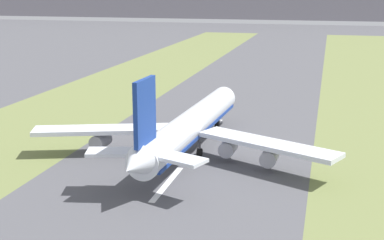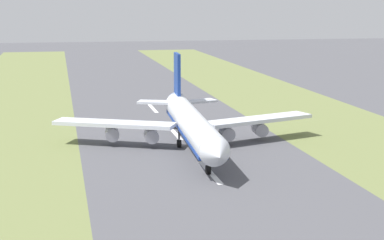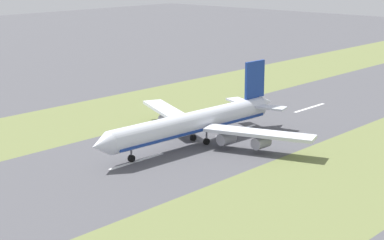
{
  "view_description": "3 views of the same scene",
  "coord_description": "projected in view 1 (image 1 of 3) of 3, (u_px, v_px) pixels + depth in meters",
  "views": [
    {
      "loc": [
        26.98,
        -101.82,
        34.96
      ],
      "look_at": [
        -0.46,
        5.21,
        7.0
      ],
      "focal_mm": 50.0,
      "sensor_mm": 36.0,
      "label": 1
    },
    {
      "loc": [
        28.8,
        146.11,
        33.74
      ],
      "look_at": [
        -0.46,
        5.21,
        7.0
      ],
      "focal_mm": 60.0,
      "sensor_mm": 36.0,
      "label": 2
    },
    {
      "loc": [
        -113.19,
        129.18,
        49.28
      ],
      "look_at": [
        -0.46,
        5.21,
        7.0
      ],
      "focal_mm": 60.0,
      "sensor_mm": 36.0,
      "label": 3
    }
  ],
  "objects": [
    {
      "name": "centreline_dash_mid",
      "position": [
        167.0,
        184.0,
        96.8
      ],
      "size": [
        1.2,
        18.0,
        0.01
      ],
      "primitive_type": "cube",
      "color": "silver",
      "rests_on": "ground"
    },
    {
      "name": "centreline_dash_far",
      "position": [
        213.0,
        128.0,
        134.37
      ],
      "size": [
        1.2,
        18.0,
        0.01
      ],
      "primitive_type": "cube",
      "color": "silver",
      "rests_on": "ground"
    },
    {
      "name": "airplane_main_jet",
      "position": [
        189.0,
        127.0,
        112.46
      ],
      "size": [
        64.05,
        67.2,
        20.2
      ],
      "color": "silver",
      "rests_on": "ground"
    },
    {
      "name": "ground_plane",
      "position": [
        188.0,
        159.0,
        110.69
      ],
      "size": [
        800.0,
        800.0,
        0.0
      ],
      "primitive_type": "plane",
      "color": "#4C4C51"
    }
  ]
}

